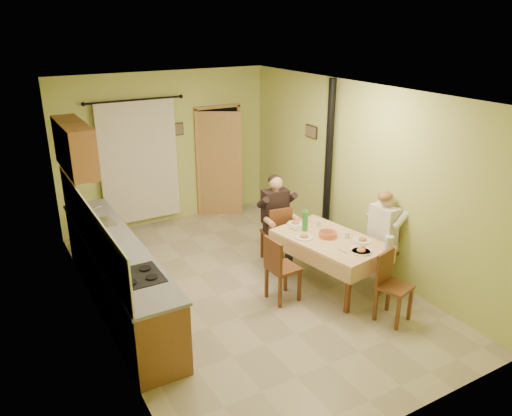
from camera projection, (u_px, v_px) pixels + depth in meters
floor at (245, 287)px, 7.27m from camera, size 4.00×6.00×0.01m
room_shell at (243, 167)px, 6.62m from camera, size 4.04×6.04×2.82m
kitchen_run at (117, 274)px, 6.63m from camera, size 0.64×3.64×1.56m
upper_cabinets at (74, 147)px, 7.10m from camera, size 0.35×1.40×0.70m
curtain at (139, 161)px, 8.91m from camera, size 1.70×0.07×2.22m
doorway at (219, 161)px, 9.69m from camera, size 0.96×0.48×2.15m
dining_table at (329, 262)px, 7.17m from camera, size 1.21×1.71×0.76m
tableware at (336, 236)px, 6.97m from camera, size 0.89×1.58×0.33m
chair_far at (276, 244)px, 7.96m from camera, size 0.43×0.43×0.94m
chair_near at (392, 300)px, 6.39m from camera, size 0.47×0.47×0.93m
chair_right at (382, 262)px, 7.37m from camera, size 0.46×0.46×0.98m
chair_left at (282, 281)px, 6.85m from camera, size 0.40×0.40×0.94m
man_far at (276, 209)px, 7.76m from camera, size 0.61×0.50×1.39m
man_right at (385, 226)px, 7.15m from camera, size 0.49×0.61×1.39m
stove_flue at (327, 188)px, 8.27m from camera, size 0.24×0.24×2.80m
picture_back at (178, 129)px, 9.16m from camera, size 0.19×0.03×0.23m
picture_right at (311, 132)px, 8.49m from camera, size 0.03×0.31×0.21m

